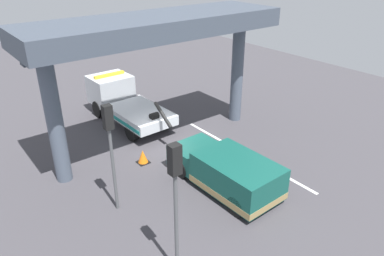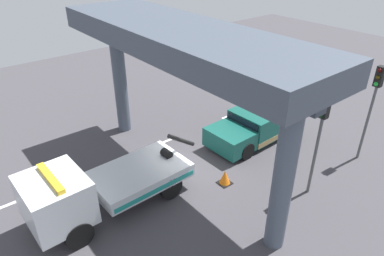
{
  "view_description": "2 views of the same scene",
  "coord_description": "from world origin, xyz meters",
  "px_view_note": "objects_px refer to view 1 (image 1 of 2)",
  "views": [
    {
      "loc": [
        -13.9,
        9.09,
        9.16
      ],
      "look_at": [
        -1.92,
        -0.24,
        1.71
      ],
      "focal_mm": 34.28,
      "sensor_mm": 36.0,
      "label": 1
    },
    {
      "loc": [
        7.94,
        10.15,
        9.47
      ],
      "look_at": [
        -0.5,
        -0.28,
        1.91
      ],
      "focal_mm": 32.76,
      "sensor_mm": 36.0,
      "label": 2
    }
  ],
  "objects_px": {
    "tow_truck_white": "(123,100)",
    "traffic_light_near": "(175,184)",
    "traffic_cone_orange": "(143,157)",
    "traffic_light_far": "(110,136)",
    "towed_van_green": "(227,172)"
  },
  "relations": [
    {
      "from": "towed_van_green",
      "to": "traffic_cone_orange",
      "type": "bearing_deg",
      "value": 23.8
    },
    {
      "from": "traffic_light_near",
      "to": "traffic_cone_orange",
      "type": "height_order",
      "value": "traffic_light_near"
    },
    {
      "from": "tow_truck_white",
      "to": "traffic_light_far",
      "type": "distance_m",
      "value": 8.74
    },
    {
      "from": "traffic_light_far",
      "to": "traffic_cone_orange",
      "type": "bearing_deg",
      "value": -48.02
    },
    {
      "from": "tow_truck_white",
      "to": "traffic_cone_orange",
      "type": "xyz_separation_m",
      "value": [
        -5.04,
        1.72,
        -0.89
      ]
    },
    {
      "from": "towed_van_green",
      "to": "traffic_light_near",
      "type": "distance_m",
      "value": 5.53
    },
    {
      "from": "tow_truck_white",
      "to": "traffic_light_near",
      "type": "distance_m",
      "value": 12.32
    },
    {
      "from": "towed_van_green",
      "to": "traffic_light_near",
      "type": "relative_size",
      "value": 1.15
    },
    {
      "from": "tow_truck_white",
      "to": "traffic_light_near",
      "type": "xyz_separation_m",
      "value": [
        -11.35,
        4.28,
        2.11
      ]
    },
    {
      "from": "traffic_cone_orange",
      "to": "traffic_light_near",
      "type": "bearing_deg",
      "value": 157.87
    },
    {
      "from": "towed_van_green",
      "to": "traffic_cone_orange",
      "type": "height_order",
      "value": "towed_van_green"
    },
    {
      "from": "towed_van_green",
      "to": "traffic_cone_orange",
      "type": "relative_size",
      "value": 8.06
    },
    {
      "from": "towed_van_green",
      "to": "traffic_cone_orange",
      "type": "distance_m",
      "value": 4.34
    },
    {
      "from": "traffic_light_near",
      "to": "traffic_cone_orange",
      "type": "distance_m",
      "value": 7.45
    },
    {
      "from": "traffic_light_far",
      "to": "traffic_cone_orange",
      "type": "distance_m",
      "value": 4.49
    }
  ]
}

